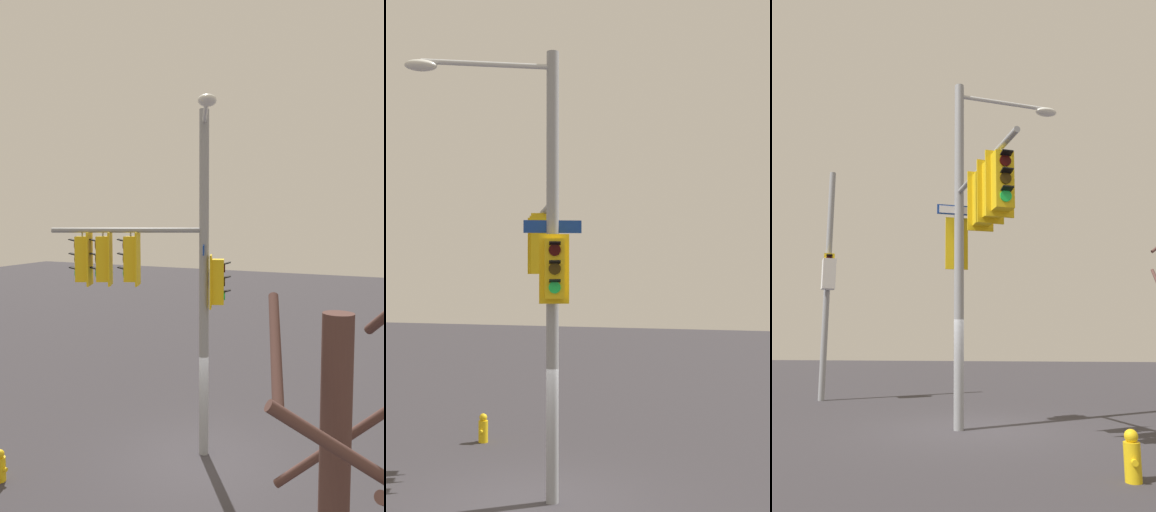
{
  "view_description": "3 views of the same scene",
  "coord_description": "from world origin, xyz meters",
  "views": [
    {
      "loc": [
        4.49,
        -10.43,
        5.96
      ],
      "look_at": [
        -0.23,
        -0.1,
        5.03
      ],
      "focal_mm": 33.89,
      "sensor_mm": 36.0,
      "label": 1
    },
    {
      "loc": [
        11.57,
        4.24,
        4.26
      ],
      "look_at": [
        -0.35,
        0.8,
        4.62
      ],
      "focal_mm": 45.72,
      "sensor_mm": 36.0,
      "label": 2
    },
    {
      "loc": [
        -11.25,
        -1.3,
        1.97
      ],
      "look_at": [
        -0.37,
        0.21,
        3.98
      ],
      "focal_mm": 33.2,
      "sensor_mm": 36.0,
      "label": 3
    }
  ],
  "objects": [
    {
      "name": "ground_plane",
      "position": [
        0.0,
        0.0,
        0.0
      ],
      "size": [
        80.0,
        80.0,
        0.0
      ],
      "primitive_type": "plane",
      "color": "#343136"
    },
    {
      "name": "fire_hydrant",
      "position": [
        -3.79,
        -2.71,
        0.34
      ],
      "size": [
        0.38,
        0.24,
        0.73
      ],
      "color": "yellow",
      "rests_on": "ground"
    },
    {
      "name": "main_signal_pole_assembly",
      "position": [
        -0.93,
        -0.13,
        4.81
      ],
      "size": [
        4.7,
        3.11,
        8.51
      ],
      "rotation": [
        0.0,
        0.0,
        3.57
      ],
      "color": "gray",
      "rests_on": "ground"
    }
  ]
}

